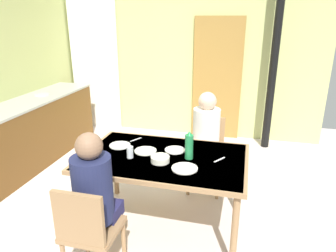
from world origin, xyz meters
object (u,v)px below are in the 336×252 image
kitchen_counter (30,133)px  person_near_diner (94,187)px  serving_bowl_center (160,159)px  water_bottle_green_near (189,146)px  dining_table (164,163)px  chair_far_diner (207,149)px  chair_near_diner (88,230)px  person_far_diner (206,131)px

kitchen_counter → person_near_diner: (1.85, -1.63, 0.33)m
serving_bowl_center → kitchen_counter: bearing=154.7°
water_bottle_green_near → serving_bowl_center: (-0.24, -0.14, -0.10)m
kitchen_counter → dining_table: bearing=-22.6°
kitchen_counter → serving_bowl_center: (2.20, -1.04, 0.33)m
kitchen_counter → dining_table: kitchen_counter is taller
chair_far_diner → chair_near_diner: bearing=69.1°
chair_far_diner → person_far_diner: size_ratio=1.13×
kitchen_counter → chair_far_diner: size_ratio=2.94×
chair_near_diner → water_bottle_green_near: 1.11m
chair_near_diner → person_near_diner: person_near_diner is taller
person_far_diner → person_near_diner: bearing=65.5°
person_near_diner → person_far_diner: (0.65, 1.43, 0.00)m
serving_bowl_center → dining_table: bearing=88.3°
dining_table → person_near_diner: (-0.35, -0.71, 0.09)m
chair_far_diner → person_far_diner: (-0.00, -0.14, 0.28)m
serving_bowl_center → water_bottle_green_near: bearing=30.1°
chair_near_diner → serving_bowl_center: 0.86m
chair_near_diner → person_near_diner: size_ratio=1.13×
kitchen_counter → person_near_diner: bearing=-41.4°
chair_far_diner → person_near_diner: person_near_diner is taller
person_near_diner → water_bottle_green_near: (0.59, 0.73, 0.10)m
chair_near_diner → serving_bowl_center: size_ratio=5.12×
dining_table → person_far_diner: size_ratio=1.99×
dining_table → person_far_diner: person_far_diner is taller
kitchen_counter → water_bottle_green_near: bearing=-20.3°
kitchen_counter → serving_bowl_center: kitchen_counter is taller
kitchen_counter → serving_bowl_center: 2.45m
chair_far_diner → person_far_diner: bearing=90.0°
person_near_diner → person_far_diner: bearing=65.5°
chair_near_diner → person_near_diner: bearing=90.0°
dining_table → chair_far_diner: bearing=70.8°
chair_near_diner → person_far_diner: size_ratio=1.13×
chair_near_diner → chair_far_diner: (0.65, 1.70, 0.00)m
dining_table → person_far_diner: bearing=67.5°
kitchen_counter → chair_far_diner: (2.50, -0.07, 0.05)m
kitchen_counter → chair_near_diner: size_ratio=2.94×
person_near_diner → chair_near_diner: bearing=-90.0°
water_bottle_green_near → serving_bowl_center: water_bottle_green_near is taller
person_far_diner → serving_bowl_center: person_far_diner is taller
person_near_diner → kitchen_counter: bearing=138.6°
chair_near_diner → chair_far_diner: bearing=69.1°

